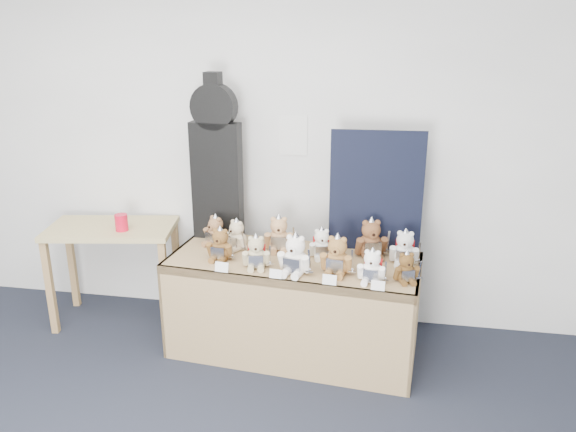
% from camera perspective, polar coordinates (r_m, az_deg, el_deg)
% --- Properties ---
extents(room_shell, '(6.00, 6.00, 6.00)m').
position_cam_1_polar(room_shell, '(4.19, 0.53, 8.20)').
color(room_shell, white).
rests_on(room_shell, floor).
extents(display_table, '(1.77, 0.87, 0.71)m').
position_cam_1_polar(display_table, '(3.86, 0.30, -6.85)').
color(display_table, olive).
rests_on(display_table, floor).
extents(side_table, '(1.02, 0.67, 0.79)m').
position_cam_1_polar(side_table, '(4.52, -17.39, -2.52)').
color(side_table, tan).
rests_on(side_table, floor).
extents(guitar_case, '(0.38, 0.14, 1.22)m').
position_cam_1_polar(guitar_case, '(4.11, -7.31, 5.65)').
color(guitar_case, black).
rests_on(guitar_case, display_table).
extents(navy_board, '(0.64, 0.05, 0.86)m').
position_cam_1_polar(navy_board, '(3.93, 8.94, 2.44)').
color(navy_board, black).
rests_on(navy_board, display_table).
extents(red_cup, '(0.09, 0.09, 0.12)m').
position_cam_1_polar(red_cup, '(4.34, -16.56, -0.64)').
color(red_cup, red).
rests_on(red_cup, side_table).
extents(teddy_front_far_left, '(0.21, 0.17, 0.25)m').
position_cam_1_polar(teddy_front_far_left, '(3.84, -6.89, -2.99)').
color(teddy_front_far_left, brown).
rests_on(teddy_front_far_left, display_table).
extents(teddy_front_left, '(0.21, 0.18, 0.25)m').
position_cam_1_polar(teddy_front_left, '(3.70, -3.25, -3.81)').
color(teddy_front_left, tan).
rests_on(teddy_front_left, display_table).
extents(teddy_front_centre, '(0.24, 0.22, 0.30)m').
position_cam_1_polar(teddy_front_centre, '(3.60, 0.73, -4.11)').
color(teddy_front_centre, white).
rests_on(teddy_front_centre, display_table).
extents(teddy_front_right, '(0.24, 0.20, 0.29)m').
position_cam_1_polar(teddy_front_right, '(3.61, 4.99, -4.16)').
color(teddy_front_right, olive).
rests_on(teddy_front_right, display_table).
extents(teddy_front_far_right, '(0.20, 0.17, 0.24)m').
position_cam_1_polar(teddy_front_far_right, '(3.53, 8.51, -5.20)').
color(teddy_front_far_right, white).
rests_on(teddy_front_far_right, display_table).
extents(teddy_front_end, '(0.18, 0.17, 0.22)m').
position_cam_1_polar(teddy_front_end, '(3.57, 11.92, -5.24)').
color(teddy_front_end, brown).
rests_on(teddy_front_end, display_table).
extents(teddy_back_left, '(0.20, 0.20, 0.25)m').
position_cam_1_polar(teddy_back_left, '(4.01, -5.27, -2.04)').
color(teddy_back_left, '#C8B492').
rests_on(teddy_back_left, display_table).
extents(teddy_back_centre_left, '(0.24, 0.20, 0.28)m').
position_cam_1_polar(teddy_back_centre_left, '(3.97, -0.93, -1.95)').
color(teddy_back_centre_left, tan).
rests_on(teddy_back_centre_left, display_table).
extents(teddy_back_centre_right, '(0.20, 0.18, 0.24)m').
position_cam_1_polar(teddy_back_centre_right, '(3.86, 3.43, -2.92)').
color(teddy_back_centre_right, white).
rests_on(teddy_back_centre_right, display_table).
extents(teddy_back_right, '(0.26, 0.23, 0.31)m').
position_cam_1_polar(teddy_back_right, '(3.89, 8.43, -2.44)').
color(teddy_back_right, brown).
rests_on(teddy_back_right, display_table).
extents(teddy_back_end, '(0.22, 0.19, 0.27)m').
position_cam_1_polar(teddy_back_end, '(3.82, 11.76, -3.32)').
color(teddy_back_end, silver).
rests_on(teddy_back_end, display_table).
extents(teddy_back_far_left, '(0.20, 0.21, 0.25)m').
position_cam_1_polar(teddy_back_far_left, '(4.10, -7.39, -1.63)').
color(teddy_back_far_left, '#8D6341').
rests_on(teddy_back_far_left, display_table).
extents(entry_card_a, '(0.09, 0.03, 0.07)m').
position_cam_1_polar(entry_card_a, '(3.67, -6.75, -5.18)').
color(entry_card_a, silver).
rests_on(entry_card_a, display_table).
extents(entry_card_b, '(0.08, 0.03, 0.06)m').
position_cam_1_polar(entry_card_b, '(3.56, -1.26, -5.90)').
color(entry_card_b, silver).
rests_on(entry_card_b, display_table).
extents(entry_card_c, '(0.09, 0.03, 0.06)m').
position_cam_1_polar(entry_card_c, '(3.48, 4.24, -6.47)').
color(entry_card_c, silver).
rests_on(entry_card_c, display_table).
extents(entry_card_d, '(0.08, 0.03, 0.06)m').
position_cam_1_polar(entry_card_d, '(3.44, 9.12, -6.99)').
color(entry_card_d, silver).
rests_on(entry_card_d, display_table).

